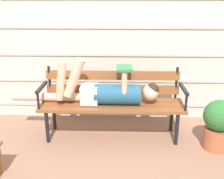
{
  "coord_description": "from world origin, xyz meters",
  "views": [
    {
      "loc": [
        0.1,
        -2.85,
        1.68
      ],
      "look_at": [
        0.0,
        0.17,
        0.61
      ],
      "focal_mm": 44.07,
      "sensor_mm": 36.0,
      "label": 1
    }
  ],
  "objects": [
    {
      "name": "ground_plane",
      "position": [
        0.0,
        0.0,
        0.0
      ],
      "size": [
        12.0,
        12.0,
        0.0
      ],
      "primitive_type": "plane",
      "color": "#936B56"
    },
    {
      "name": "house_siding",
      "position": [
        0.0,
        0.78,
        1.08
      ],
      "size": [
        4.95,
        0.08,
        2.15
      ],
      "color": "beige",
      "rests_on": "ground"
    },
    {
      "name": "park_bench",
      "position": [
        -0.0,
        0.24,
        0.47
      ],
      "size": [
        1.71,
        0.45,
        0.83
      ],
      "color": "brown",
      "rests_on": "ground"
    },
    {
      "name": "reclining_person",
      "position": [
        -0.09,
        0.17,
        0.58
      ],
      "size": [
        1.76,
        0.26,
        0.57
      ],
      "color": "#23567A"
    },
    {
      "name": "potted_plant",
      "position": [
        1.19,
        -0.06,
        0.31
      ],
      "size": [
        0.35,
        0.35,
        0.57
      ],
      "color": "#AD5B3D",
      "rests_on": "ground"
    }
  ]
}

